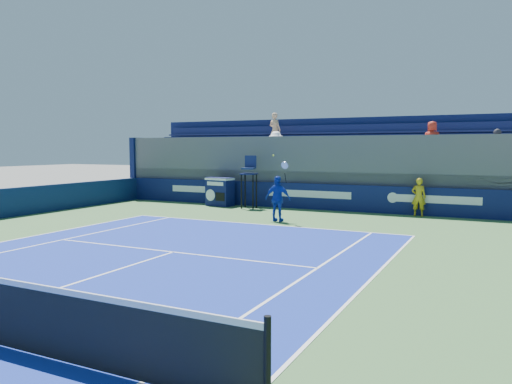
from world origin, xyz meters
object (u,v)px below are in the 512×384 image
at_px(ball_person, 419,197).
at_px(tennis_player, 278,199).
at_px(match_clock, 220,191).
at_px(umpire_chair, 249,176).

distance_m(ball_person, tennis_player, 6.07).
bearing_deg(match_clock, ball_person, 2.44).
xyz_separation_m(umpire_chair, tennis_player, (2.90, -3.27, -0.63)).
bearing_deg(umpire_chair, ball_person, 4.94).
bearing_deg(umpire_chair, tennis_player, -48.43).
relative_size(match_clock, umpire_chair, 0.57).
relative_size(ball_person, tennis_player, 0.62).
bearing_deg(umpire_chair, match_clock, 171.64).
bearing_deg(match_clock, tennis_player, -37.23).
xyz_separation_m(ball_person, match_clock, (-9.27, -0.39, -0.07)).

